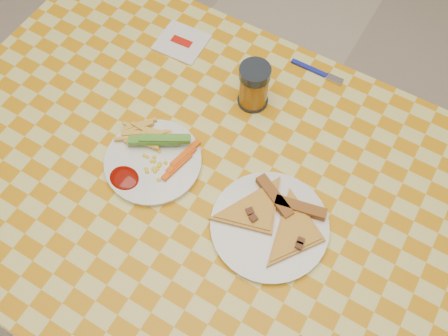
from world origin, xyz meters
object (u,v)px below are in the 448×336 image
at_px(table, 207,198).
at_px(drink_glass, 254,86).
at_px(plate_left, 153,162).
at_px(plate_right, 269,226).

height_order(table, drink_glass, drink_glass).
relative_size(table, plate_left, 6.24).
distance_m(plate_right, drink_glass, 0.32).
bearing_deg(plate_left, plate_right, -0.68).
height_order(plate_left, plate_right, same).
height_order(plate_left, drink_glass, drink_glass).
bearing_deg(plate_right, table, 172.85).
height_order(plate_right, drink_glass, drink_glass).
bearing_deg(drink_glass, plate_left, -112.59).
xyz_separation_m(table, plate_right, (0.16, -0.02, 0.08)).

